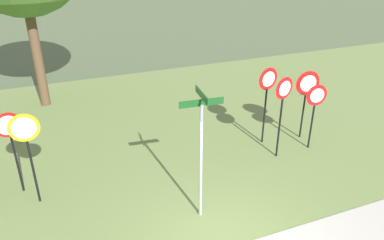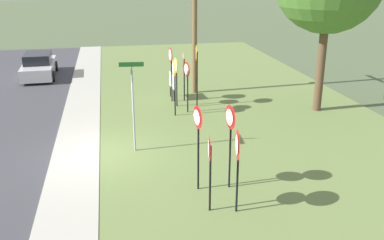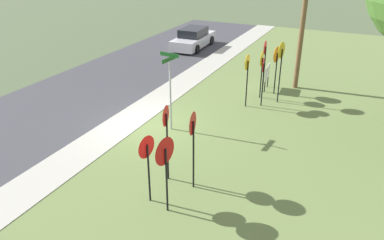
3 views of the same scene
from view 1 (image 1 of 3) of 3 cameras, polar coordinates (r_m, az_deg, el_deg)
name	(u,v)px [view 1 (image 1 of 3)]	position (r m, az deg, el deg)	size (l,w,h in m)	color
grass_median	(149,129)	(13.02, -6.57, -1.41)	(44.00, 12.00, 0.04)	olive
stop_sign_far_left	(27,140)	(9.40, -23.90, -2.84)	(0.69, 0.09, 2.42)	black
stop_sign_far_center	(11,137)	(10.05, -25.91, -2.31)	(0.63, 0.14, 2.24)	black
yield_sign_near_left	(316,102)	(11.67, 18.34, 2.57)	(0.66, 0.14, 2.11)	black
yield_sign_near_right	(307,89)	(12.20, 17.14, 4.52)	(0.79, 0.16, 2.29)	black
yield_sign_far_left	(283,99)	(10.80, 13.74, 3.08)	(0.64, 0.16, 2.52)	black
yield_sign_far_right	(268,88)	(11.52, 11.44, 4.80)	(0.70, 0.13, 2.51)	black
street_name_post	(201,147)	(8.12, 1.39, -4.08)	(0.96, 0.81, 3.14)	#9EA0A8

